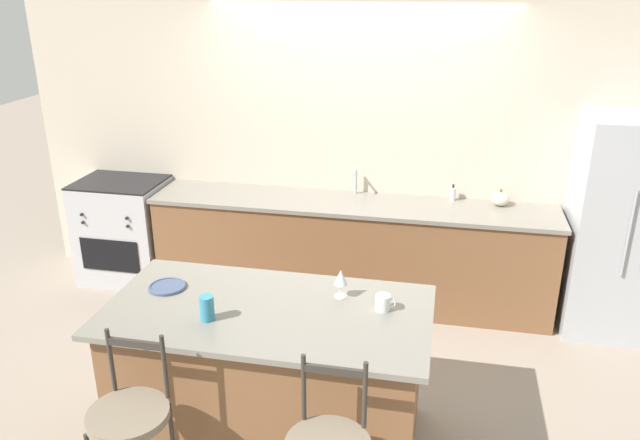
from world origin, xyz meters
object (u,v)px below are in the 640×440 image
object	(u,v)px
bar_stool_near	(131,430)
wine_glass	(341,278)
oven_range	(125,230)
refrigerator	(625,228)
pumpkin_decoration	(500,199)
coffee_mug	(383,303)
soap_bottle	(453,194)
dinner_plate	(167,286)
tumbler_cup	(207,308)

from	to	relation	value
bar_stool_near	wine_glass	bearing A→B (deg)	47.28
oven_range	refrigerator	bearing A→B (deg)	-0.37
bar_stool_near	pumpkin_decoration	bearing A→B (deg)	55.17
wine_glass	pumpkin_decoration	xyz separation A→B (m)	(1.02, 1.79, -0.05)
refrigerator	coffee_mug	xyz separation A→B (m)	(-1.69, -1.70, 0.08)
coffee_mug	bar_stool_near	bearing A→B (deg)	-143.46
oven_range	coffee_mug	world-z (taller)	coffee_mug
pumpkin_decoration	soap_bottle	distance (m)	0.39
coffee_mug	oven_range	bearing A→B (deg)	146.27
dinner_plate	tumbler_cup	bearing A→B (deg)	-38.84
bar_stool_near	soap_bottle	bearing A→B (deg)	61.30
coffee_mug	tumbler_cup	bearing A→B (deg)	-162.11
refrigerator	wine_glass	distance (m)	2.53
bar_stool_near	dinner_plate	world-z (taller)	bar_stool_near
soap_bottle	refrigerator	bearing A→B (deg)	-10.43
bar_stool_near	coffee_mug	xyz separation A→B (m)	(1.17, 0.86, 0.39)
dinner_plate	wine_glass	bearing A→B (deg)	5.74
pumpkin_decoration	soap_bottle	xyz separation A→B (m)	(-0.39, 0.04, 0.00)
tumbler_cup	soap_bottle	world-z (taller)	soap_bottle
oven_range	dinner_plate	bearing A→B (deg)	-53.96
refrigerator	bar_stool_near	xyz separation A→B (m)	(-2.86, -2.56, -0.32)
oven_range	coffee_mug	size ratio (longest dim) A/B	8.00
coffee_mug	pumpkin_decoration	bearing A→B (deg)	68.29
dinner_plate	pumpkin_decoration	bearing A→B (deg)	42.26
wine_glass	soap_bottle	world-z (taller)	wine_glass
bar_stool_near	tumbler_cup	xyz separation A→B (m)	(0.22, 0.56, 0.42)
wine_glass	tumbler_cup	xyz separation A→B (m)	(-0.68, -0.42, -0.05)
oven_range	tumbler_cup	distance (m)	2.66
wine_glass	soap_bottle	size ratio (longest dim) A/B	1.24
bar_stool_near	tumbler_cup	bearing A→B (deg)	68.73
oven_range	pumpkin_decoration	size ratio (longest dim) A/B	6.47
oven_range	dinner_plate	xyz separation A→B (m)	(1.26, -1.73, 0.43)
dinner_plate	pumpkin_decoration	world-z (taller)	pumpkin_decoration
oven_range	tumbler_cup	bearing A→B (deg)	-51.15
coffee_mug	tumbler_cup	distance (m)	1.00
wine_glass	pumpkin_decoration	distance (m)	2.06
coffee_mug	soap_bottle	distance (m)	1.98
refrigerator	wine_glass	xyz separation A→B (m)	(-1.96, -1.59, 0.15)
oven_range	soap_bottle	distance (m)	3.01
tumbler_cup	soap_bottle	distance (m)	2.61
refrigerator	wine_glass	world-z (taller)	refrigerator
pumpkin_decoration	oven_range	bearing A→B (deg)	-177.07
bar_stool_near	pumpkin_decoration	size ratio (longest dim) A/B	7.03
bar_stool_near	coffee_mug	size ratio (longest dim) A/B	8.69
tumbler_cup	bar_stool_near	bearing A→B (deg)	-111.27
wine_glass	soap_bottle	distance (m)	1.94
refrigerator	dinner_plate	distance (m)	3.47
oven_range	wine_glass	bearing A→B (deg)	-34.91
pumpkin_decoration	tumbler_cup	bearing A→B (deg)	-127.71
wine_glass	soap_bottle	xyz separation A→B (m)	(0.64, 1.84, -0.05)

